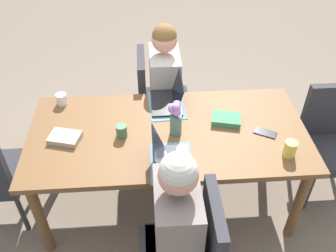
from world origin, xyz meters
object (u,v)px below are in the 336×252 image
at_px(book_red_cover, 65,138).
at_px(book_blue_cover, 226,119).
at_px(person_far_left_near, 165,97).
at_px(laptop_far_left_near, 170,99).
at_px(coffee_mug_centre_left, 122,131).
at_px(dining_table, 168,140).
at_px(chair_far_left_near, 156,96).
at_px(person_near_left_mid, 176,239).
at_px(chair_near_left_mid, 190,250).
at_px(flower_vase, 176,116).
at_px(laptop_near_left_mid, 168,160).
at_px(phone_black, 265,133).
at_px(coffee_mug_near_left, 290,149).
at_px(coffee_mug_near_right, 62,99).
at_px(chair_head_right_left_far, 331,137).

height_order(book_red_cover, book_blue_cover, book_blue_cover).
height_order(person_far_left_near, laptop_far_left_near, person_far_left_near).
bearing_deg(coffee_mug_centre_left, book_red_cover, -177.85).
height_order(dining_table, chair_far_left_near, chair_far_left_near).
height_order(chair_far_left_near, person_near_left_mid, person_near_left_mid).
bearing_deg(chair_near_left_mid, flower_vase, 91.95).
bearing_deg(laptop_near_left_mid, coffee_mug_centre_left, 134.34).
xyz_separation_m(book_red_cover, phone_black, (1.34, -0.03, -0.01)).
distance_m(coffee_mug_near_left, book_red_cover, 1.46).
xyz_separation_m(coffee_mug_centre_left, book_blue_cover, (0.73, 0.10, -0.02)).
height_order(dining_table, coffee_mug_near_left, coffee_mug_near_left).
distance_m(chair_near_left_mid, phone_black, 0.94).
relative_size(person_far_left_near, book_blue_cover, 5.97).
bearing_deg(dining_table, coffee_mug_near_right, 153.95).
relative_size(chair_near_left_mid, coffee_mug_near_left, 8.22).
height_order(laptop_near_left_mid, laptop_far_left_near, laptop_far_left_near).
height_order(laptop_far_left_near, coffee_mug_near_left, laptop_far_left_near).
height_order(chair_far_left_near, laptop_far_left_near, laptop_far_left_near).
relative_size(chair_far_left_near, laptop_near_left_mid, 2.81).
bearing_deg(coffee_mug_centre_left, laptop_far_left_near, 43.71).
distance_m(chair_far_left_near, coffee_mug_centre_left, 0.85).
height_order(dining_table, chair_near_left_mid, chair_near_left_mid).
relative_size(coffee_mug_centre_left, book_blue_cover, 0.43).
xyz_separation_m(coffee_mug_near_right, coffee_mug_centre_left, (0.45, -0.39, 0.00)).
xyz_separation_m(coffee_mug_centre_left, book_red_cover, (-0.38, -0.01, -0.02)).
bearing_deg(dining_table, person_near_left_mid, -90.07).
relative_size(coffee_mug_near_left, coffee_mug_near_right, 1.32).
bearing_deg(laptop_far_left_near, chair_far_left_near, 101.62).
distance_m(chair_head_right_left_far, coffee_mug_centre_left, 1.60).
relative_size(dining_table, book_blue_cover, 9.50).
bearing_deg(coffee_mug_centre_left, laptop_near_left_mid, -45.66).
height_order(chair_far_left_near, coffee_mug_near_right, chair_far_left_near).
bearing_deg(laptop_far_left_near, book_blue_cover, -31.78).
relative_size(dining_table, person_far_left_near, 1.59).
relative_size(laptop_far_left_near, coffee_mug_near_left, 2.92).
bearing_deg(book_blue_cover, coffee_mug_centre_left, -159.22).
height_order(chair_near_left_mid, laptop_near_left_mid, laptop_near_left_mid).
xyz_separation_m(person_near_left_mid, chair_head_right_left_far, (1.26, 0.81, -0.03)).
height_order(person_far_left_near, coffee_mug_near_right, person_far_left_near).
relative_size(chair_far_left_near, chair_near_left_mid, 1.00).
bearing_deg(flower_vase, chair_near_left_mid, -88.05).
distance_m(person_far_left_near, book_red_cover, 1.03).
bearing_deg(book_red_cover, coffee_mug_near_right, 116.09).
distance_m(person_near_left_mid, coffee_mug_near_left, 0.90).
distance_m(person_far_left_near, book_blue_cover, 0.76).
height_order(dining_table, laptop_far_left_near, laptop_far_left_near).
bearing_deg(phone_black, laptop_far_left_near, -1.04).
xyz_separation_m(laptop_near_left_mid, laptop_far_left_near, (0.06, 0.63, 0.00)).
bearing_deg(book_blue_cover, chair_near_left_mid, -98.91).
distance_m(flower_vase, laptop_near_left_mid, 0.32).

